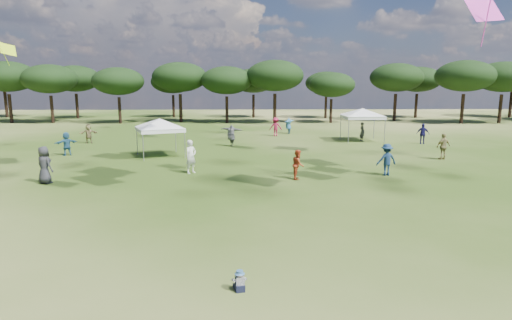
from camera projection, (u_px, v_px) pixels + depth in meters
The scene contains 5 objects.
tree_line at pixel (266, 78), 54.40m from camera, with size 108.78×17.63×7.77m.
tent_left at pixel (159, 120), 28.47m from camera, with size 5.38×5.38×2.86m.
tent_right at pixel (363, 110), 36.00m from camera, with size 6.39×6.39×3.07m.
toddler at pixel (240, 281), 10.29m from camera, with size 0.38×0.42×0.52m.
festival_crowd at pixel (247, 139), 31.45m from camera, with size 28.52×21.78×1.86m.
Camera 1 is at (-0.30, -7.93, 4.97)m, focal length 30.00 mm.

